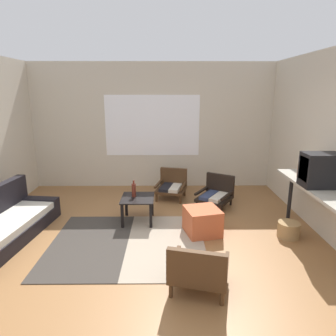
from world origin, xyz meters
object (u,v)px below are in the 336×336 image
Objects in this scene: couch at (1,226)px; console_shelf at (317,191)px; ottoman_orange at (202,221)px; glass_bottle at (134,190)px; armchair_striped_foreground at (199,269)px; wicker_basket at (289,230)px; armchair_by_window at (172,185)px; clay_vase at (306,170)px; coffee_table at (138,202)px; crt_television at (322,170)px; armchair_corner at (216,193)px.

console_shelf is (4.45, -0.10, 0.55)m from couch.
ottoman_orange is 1.22m from glass_bottle.
armchair_striped_foreground is at bearing -98.51° from ottoman_orange.
armchair_by_window is at bearing 134.31° from wicker_basket.
glass_bottle is (-2.60, 0.39, -0.43)m from clay_vase.
coffee_table is at bearing 172.13° from clay_vase.
couch is at bearing 156.79° from armchair_striped_foreground.
console_shelf reaches higher than couch.
crt_television is 1.02m from wicker_basket.
armchair_corner is 1.59× the size of crt_television.
couch is 2.02m from coffee_table.
clay_vase reaches higher than armchair_corner.
armchair_striped_foreground is at bearing -148.31° from console_shelf.
clay_vase is (4.45, 0.29, 0.75)m from couch.
crt_television is at bearing -17.14° from coffee_table.
armchair_corner is (0.60, 2.51, -0.02)m from armchair_striped_foreground.
couch reaches higher than wicker_basket.
glass_bottle is at bearing 155.88° from ottoman_orange.
armchair_corner is at bearing 128.06° from console_shelf.
armchair_striped_foreground is 1.50× the size of ottoman_orange.
clay_vase reaches higher than console_shelf.
glass_bottle is (-0.64, -1.12, 0.27)m from armchair_by_window.
crt_television reaches higher than coffee_table.
coffee_table is 1.98m from armchair_striped_foreground.
ottoman_orange is at bearing 174.21° from wicker_basket.
clay_vase reaches higher than coffee_table.
console_shelf is (1.95, -1.90, 0.51)m from armchair_by_window.
wicker_basket is at bearing 140.41° from crt_television.
ottoman_orange is at bearing 3.87° from couch.
console_shelf is at bearing 85.99° from crt_television.
armchair_striped_foreground is 2.16m from crt_television.
couch is at bearing -176.13° from ottoman_orange.
crt_television is 0.44m from clay_vase.
ottoman_orange is 1.53× the size of wicker_basket.
wicker_basket is (2.27, -0.57, -0.22)m from coffee_table.
console_shelf is (2.53, -0.74, 0.44)m from coffee_table.
couch is at bearing -179.05° from wicker_basket.
coffee_table is at bearing -153.25° from armchair_corner.
coffee_table is (1.91, 0.64, 0.12)m from couch.
armchair_corner is at bearing 71.01° from ottoman_orange.
wicker_basket is at bearing -5.79° from ottoman_orange.
console_shelf is 0.73m from wicker_basket.
coffee_table is 2.75m from crt_television.
couch is 4.53m from crt_television.
wicker_basket is (0.87, -1.28, -0.13)m from armchair_corner.
couch is 3.53× the size of coffee_table.
armchair_by_window is 1.66m from ottoman_orange.
couch is 4.19m from wicker_basket.
crt_television is at bearing -1.85° from couch.
armchair_striped_foreground is 2.58m from armchair_corner.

